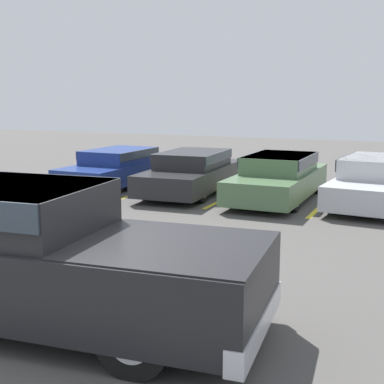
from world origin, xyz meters
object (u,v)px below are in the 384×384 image
Objects in this scene: pickup_truck at (36,255)px; parked_sedan_b at (192,171)px; parked_sedan_a at (118,166)px; parked_sedan_c at (279,176)px; parked_sedan_d at (377,180)px; wheel_stop_curb at (224,177)px.

pickup_truck reaches higher than parked_sedan_b.
parked_sedan_a is at bearing -96.10° from parked_sedan_b.
parked_sedan_c is 1.01× the size of parked_sedan_d.
parked_sedan_c is 2.52m from parked_sedan_d.
pickup_truck is at bearing -80.25° from wheel_stop_curb.
pickup_truck reaches higher than parked_sedan_d.
pickup_truck reaches higher than parked_sedan_c.
parked_sedan_c is at bearing 80.58° from pickup_truck.
parked_sedan_d is at bearing 65.96° from pickup_truck.
parked_sedan_d reaches higher than parked_sedan_a.
pickup_truck is 1.26× the size of parked_sedan_c.
parked_sedan_b reaches higher than wheel_stop_curb.
parked_sedan_c is 3.84m from wheel_stop_curb.
parked_sedan_a is 0.96× the size of parked_sedan_c.
parked_sedan_b is 2.59m from parked_sedan_c.
parked_sedan_a is 2.60m from parked_sedan_b.
pickup_truck is 9.30m from parked_sedan_b.
parked_sedan_a is at bearing 110.87° from pickup_truck.
pickup_truck is at bearing 27.07° from parked_sedan_a.
pickup_truck reaches higher than wheel_stop_curb.
parked_sedan_b is at bearing -82.62° from parked_sedan_d.
wheel_stop_curb is (2.55, 2.59, -0.54)m from parked_sedan_a.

